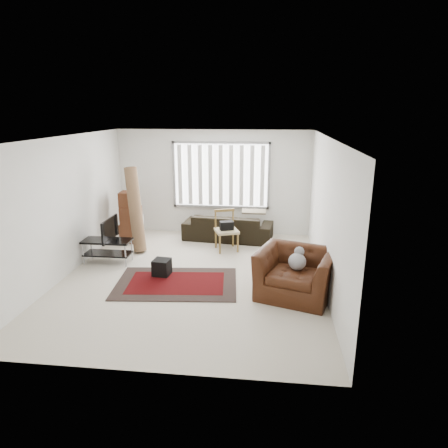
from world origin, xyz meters
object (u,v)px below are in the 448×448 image
Objects in this scene: armchair at (296,270)px; moving_boxes at (131,219)px; side_chair at (226,229)px; tv_stand at (107,246)px; sofa at (228,223)px.

moving_boxes is at bearing 164.08° from armchair.
side_chair is at bearing -8.44° from moving_boxes.
moving_boxes is 0.80× the size of armchair.
tv_stand is 3.06m from sofa.
moving_boxes is at bearing 151.23° from side_chair.
sofa is at bearing 10.61° from moving_boxes.
armchair reaches higher than sofa.
moving_boxes is 1.34× the size of side_chair.
armchair is at bearing 122.29° from sofa.
tv_stand is 0.65× the size of armchair.
side_chair is at bearing 99.18° from sofa.
side_chair is 2.68m from armchair.
moving_boxes is 0.57× the size of sofa.
armchair is (1.52, -3.05, 0.06)m from sofa.
moving_boxes is 2.42m from sofa.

